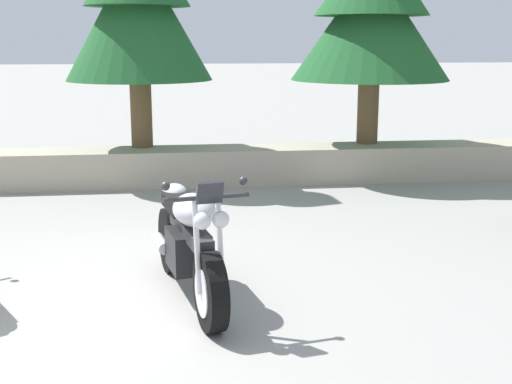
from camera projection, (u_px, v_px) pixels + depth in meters
ground_plane at (63, 303)px, 5.73m from camera, size 120.00×120.00×0.00m
stone_wall at (110, 168)px, 10.32m from camera, size 36.00×0.80×0.55m
motorcycle_silver_centre at (190, 244)px, 5.74m from camera, size 0.79×2.05×1.18m
pine_tree_mid_left at (372, 4)px, 10.51m from camera, size 2.50×2.50×3.79m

